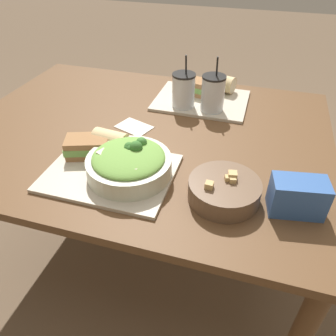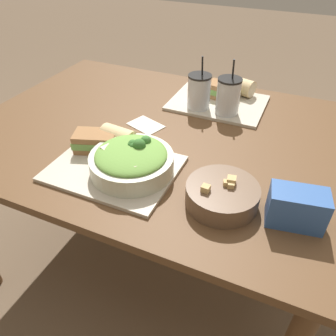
# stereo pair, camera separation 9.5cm
# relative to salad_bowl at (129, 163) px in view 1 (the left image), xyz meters

# --- Properties ---
(ground_plane) EXTENTS (12.00, 12.00, 0.00)m
(ground_plane) POSITION_rel_salad_bowl_xyz_m (-0.06, 0.28, -0.81)
(ground_plane) COLOR brown
(dining_table) EXTENTS (1.40, 1.07, 0.76)m
(dining_table) POSITION_rel_salad_bowl_xyz_m (-0.06, 0.28, -0.14)
(dining_table) COLOR brown
(dining_table) RESTS_ON ground_plane
(tray_near) EXTENTS (0.39, 0.30, 0.01)m
(tray_near) POSITION_rel_salad_bowl_xyz_m (-0.07, -0.01, -0.05)
(tray_near) COLOR #BCB29E
(tray_near) RESTS_ON dining_table
(tray_far) EXTENTS (0.39, 0.30, 0.01)m
(tray_far) POSITION_rel_salad_bowl_xyz_m (0.10, 0.58, -0.05)
(tray_far) COLOR #BCB29E
(tray_far) RESTS_ON dining_table
(salad_bowl) EXTENTS (0.26, 0.26, 0.10)m
(salad_bowl) POSITION_rel_salad_bowl_xyz_m (0.00, 0.00, 0.00)
(salad_bowl) COLOR beige
(salad_bowl) RESTS_ON tray_near
(soup_bowl) EXTENTS (0.21, 0.21, 0.08)m
(soup_bowl) POSITION_rel_salad_bowl_xyz_m (0.29, -0.02, -0.02)
(soup_bowl) COLOR brown
(soup_bowl) RESTS_ON dining_table
(sandwich_near) EXTENTS (0.16, 0.13, 0.06)m
(sandwich_near) POSITION_rel_salad_bowl_xyz_m (-0.17, 0.06, -0.01)
(sandwich_near) COLOR olive
(sandwich_near) RESTS_ON tray_near
(baguette_near) EXTENTS (0.12, 0.09, 0.07)m
(baguette_near) POSITION_rel_salad_bowl_xyz_m (-0.11, 0.10, -0.00)
(baguette_near) COLOR #DBBC84
(baguette_near) RESTS_ON tray_near
(sandwich_far) EXTENTS (0.15, 0.11, 0.06)m
(sandwich_far) POSITION_rel_salad_bowl_xyz_m (0.10, 0.62, -0.01)
(sandwich_far) COLOR olive
(sandwich_far) RESTS_ON tray_far
(baguette_far) EXTENTS (0.13, 0.10, 0.07)m
(baguette_far) POSITION_rel_salad_bowl_xyz_m (0.17, 0.69, -0.00)
(baguette_far) COLOR #DBBC84
(baguette_far) RESTS_ON tray_far
(drink_cup_dark) EXTENTS (0.10, 0.10, 0.22)m
(drink_cup_dark) POSITION_rel_salad_bowl_xyz_m (0.04, 0.49, 0.02)
(drink_cup_dark) COLOR silver
(drink_cup_dark) RESTS_ON tray_far
(drink_cup_red) EXTENTS (0.10, 0.10, 0.22)m
(drink_cup_red) POSITION_rel_salad_bowl_xyz_m (0.16, 0.49, 0.03)
(drink_cup_red) COLOR silver
(drink_cup_red) RESTS_ON tray_far
(chip_bag) EXTENTS (0.16, 0.10, 0.10)m
(chip_bag) POSITION_rel_salad_bowl_xyz_m (0.49, -0.01, -0.00)
(chip_bag) COLOR #335BA3
(chip_bag) RESTS_ON dining_table
(napkin_folded) EXTENTS (0.15, 0.13, 0.00)m
(napkin_folded) POSITION_rel_salad_bowl_xyz_m (-0.10, 0.29, -0.05)
(napkin_folded) COLOR silver
(napkin_folded) RESTS_ON dining_table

